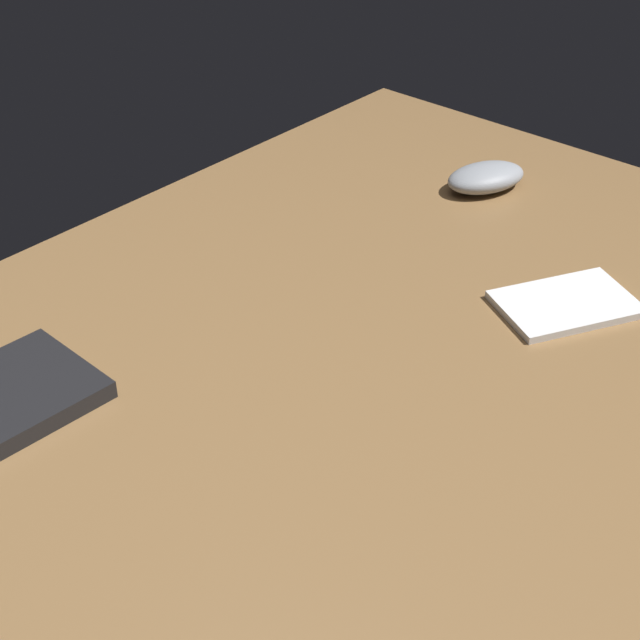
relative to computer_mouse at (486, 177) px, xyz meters
The scene contains 3 objects.
desk 51.38cm from the computer_mouse, 169.36° to the right, with size 140.00×84.00×2.00cm, color olive.
computer_mouse is the anchor object (origin of this frame).
notepad 29.11cm from the computer_mouse, 128.96° to the right, with size 14.76×9.72×0.88cm, color white.
Camera 1 is at (-54.63, -53.28, 62.72)cm, focal length 56.44 mm.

